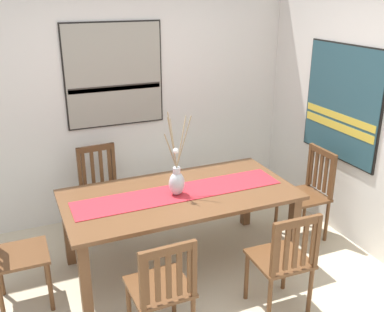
% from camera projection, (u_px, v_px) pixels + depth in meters
% --- Properties ---
extents(ground_plane, '(6.40, 6.40, 0.03)m').
position_uv_depth(ground_plane, '(200.00, 303.00, 3.66)').
color(ground_plane, beige).
extents(wall_back, '(6.40, 0.12, 2.70)m').
position_uv_depth(wall_back, '(130.00, 94.00, 4.77)').
color(wall_back, silver).
rests_on(wall_back, ground_plane).
extents(dining_table, '(2.03, 1.01, 0.73)m').
position_uv_depth(dining_table, '(180.00, 202.00, 3.92)').
color(dining_table, brown).
rests_on(dining_table, ground_plane).
extents(table_runner, '(1.87, 0.36, 0.01)m').
position_uv_depth(table_runner, '(180.00, 192.00, 3.89)').
color(table_runner, '#B7232D').
rests_on(table_runner, dining_table).
extents(centerpiece_vase, '(0.23, 0.25, 0.75)m').
position_uv_depth(centerpiece_vase, '(177.00, 180.00, 3.81)').
color(centerpiece_vase, silver).
rests_on(centerpiece_vase, dining_table).
extents(chair_0, '(0.43, 0.43, 0.89)m').
position_uv_depth(chair_0, '(162.00, 288.00, 3.05)').
color(chair_0, brown).
rests_on(chair_0, ground_plane).
extents(chair_1, '(0.43, 0.43, 0.90)m').
position_uv_depth(chair_1, '(284.00, 259.00, 3.37)').
color(chair_1, brown).
rests_on(chair_1, ground_plane).
extents(chair_2, '(0.42, 0.42, 0.93)m').
position_uv_depth(chair_2, '(308.00, 191.00, 4.48)').
color(chair_2, brown).
rests_on(chair_2, ground_plane).
extents(chair_3, '(0.45, 0.45, 0.91)m').
position_uv_depth(chair_3, '(102.00, 189.00, 4.57)').
color(chair_3, brown).
rests_on(chair_3, ground_plane).
extents(chair_4, '(0.42, 0.42, 0.91)m').
position_uv_depth(chair_4, '(13.00, 254.00, 3.46)').
color(chair_4, brown).
rests_on(chair_4, ground_plane).
extents(painting_on_back_wall, '(1.03, 0.05, 1.07)m').
position_uv_depth(painting_on_back_wall, '(114.00, 75.00, 4.57)').
color(painting_on_back_wall, black).
extents(painting_on_side_wall, '(0.05, 1.04, 1.14)m').
position_uv_depth(painting_on_side_wall, '(342.00, 103.00, 4.35)').
color(painting_on_side_wall, black).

